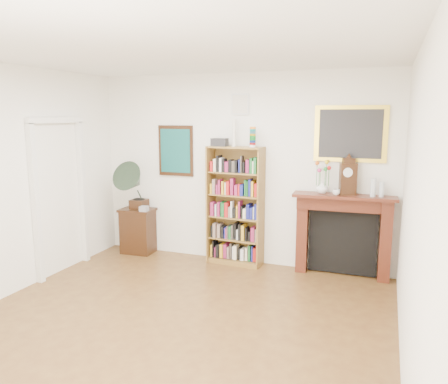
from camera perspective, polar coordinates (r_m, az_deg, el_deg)
name	(u,v)px	position (r m, az deg, el deg)	size (l,w,h in m)	color
room	(157,200)	(4.20, -8.71, -1.06)	(4.51, 5.01, 2.81)	#553419
door_casing	(60,183)	(6.47, -20.65, 1.05)	(0.08, 1.02, 2.17)	white
teal_poster	(176,151)	(6.83, -6.33, 5.37)	(0.58, 0.04, 0.78)	black
small_picture	(240,104)	(6.41, 2.13, 11.38)	(0.26, 0.04, 0.30)	white
gilt_painting	(350,134)	(6.10, 16.18, 7.30)	(0.95, 0.04, 0.75)	gold
bookshelf	(235,199)	(6.39, 1.47, -0.98)	(0.83, 0.35, 2.02)	brown
side_cabinet	(138,231)	(7.18, -11.17, -4.99)	(0.53, 0.38, 0.72)	black
fireplace	(343,228)	(6.21, 15.29, -4.56)	(1.37, 0.40, 1.14)	#451D10
gramophone	(134,182)	(6.93, -11.70, 1.23)	(0.48, 0.60, 0.78)	black
cd_stack	(144,209)	(6.90, -10.40, -2.15)	(0.12, 0.12, 0.08)	#B1B0BD
mantel_clock	(348,177)	(6.02, 15.89, 1.86)	(0.24, 0.18, 0.49)	black
flower_vase	(322,187)	(6.09, 12.71, 0.59)	(0.16, 0.16, 0.16)	white
teacup	(336,192)	(6.00, 14.46, -0.03)	(0.10, 0.10, 0.08)	silver
bottle_left	(373,188)	(6.01, 18.91, 0.55)	(0.07, 0.07, 0.24)	silver
bottle_right	(382,189)	(6.03, 19.91, 0.33)	(0.06, 0.06, 0.20)	silver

